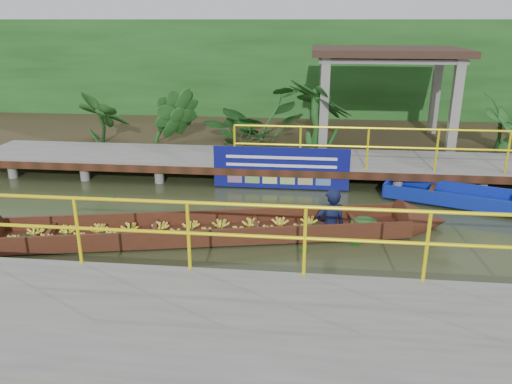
# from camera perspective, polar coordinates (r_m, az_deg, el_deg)

# --- Properties ---
(ground) EXTENTS (80.00, 80.00, 0.00)m
(ground) POSITION_cam_1_polar(r_m,az_deg,el_deg) (10.07, 1.11, -4.20)
(ground) COLOR #293018
(ground) RESTS_ON ground
(land_strip) EXTENTS (30.00, 8.00, 0.45)m
(land_strip) POSITION_cam_1_polar(r_m,az_deg,el_deg) (17.15, 3.39, 6.40)
(land_strip) COLOR #362E1B
(land_strip) RESTS_ON ground
(far_dock) EXTENTS (16.00, 2.06, 1.66)m
(far_dock) POSITION_cam_1_polar(r_m,az_deg,el_deg) (13.14, 2.56, 3.60)
(far_dock) COLOR slate
(far_dock) RESTS_ON ground
(near_dock) EXTENTS (18.00, 2.40, 1.73)m
(near_dock) POSITION_cam_1_polar(r_m,az_deg,el_deg) (6.22, 7.08, -17.31)
(near_dock) COLOR slate
(near_dock) RESTS_ON ground
(pavilion) EXTENTS (4.40, 3.00, 3.00)m
(pavilion) POSITION_cam_1_polar(r_m,az_deg,el_deg) (15.71, 14.68, 14.24)
(pavilion) COLOR slate
(pavilion) RESTS_ON ground
(foliage_backdrop) EXTENTS (30.00, 0.80, 4.00)m
(foliage_backdrop) POSITION_cam_1_polar(r_m,az_deg,el_deg) (19.33, 3.90, 13.16)
(foliage_backdrop) COLOR #174215
(foliage_backdrop) RESTS_ON ground
(vendor_boat) EXTENTS (9.68, 2.94, 2.06)m
(vendor_boat) POSITION_cam_1_polar(r_m,az_deg,el_deg) (9.66, -4.07, -3.88)
(vendor_boat) COLOR #3C1710
(vendor_boat) RESTS_ON ground
(moored_blue_boat) EXTENTS (3.64, 2.06, 0.85)m
(moored_blue_boat) POSITION_cam_1_polar(r_m,az_deg,el_deg) (12.22, 25.64, -1.15)
(moored_blue_boat) COLOR #0D2192
(moored_blue_boat) RESTS_ON ground
(blue_banner) EXTENTS (3.32, 0.04, 1.04)m
(blue_banner) POSITION_cam_1_polar(r_m,az_deg,el_deg) (12.20, 2.87, 2.76)
(blue_banner) COLOR navy
(blue_banner) RESTS_ON ground
(tropical_plants) EXTENTS (14.31, 1.31, 1.64)m
(tropical_plants) POSITION_cam_1_polar(r_m,az_deg,el_deg) (14.77, 6.27, 8.39)
(tropical_plants) COLOR #174215
(tropical_plants) RESTS_ON ground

